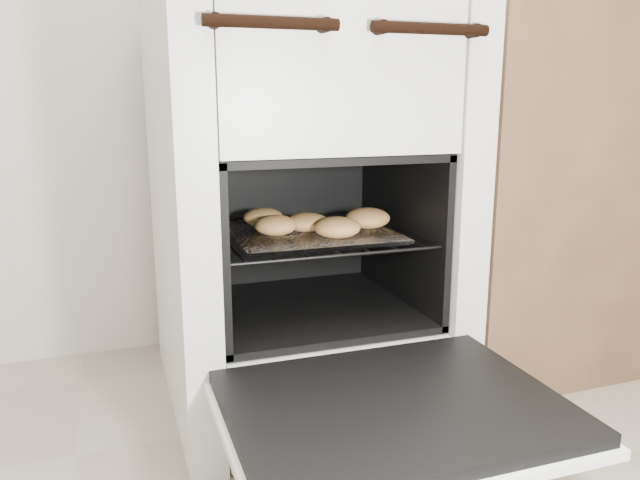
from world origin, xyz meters
The scene contains 6 objects.
stove centered at (0.17, 1.17, 0.45)m, with size 0.60×0.66×0.91m.
oven_door centered at (0.17, 0.66, 0.20)m, with size 0.54×0.42×0.04m.
oven_rack centered at (0.17, 1.10, 0.39)m, with size 0.43×0.42×0.01m.
foil_sheet centered at (0.17, 1.08, 0.40)m, with size 0.34×0.30×0.01m, color white.
baked_rolls centered at (0.17, 1.08, 0.42)m, with size 0.33×0.26×0.04m.
counter centered at (0.97, 1.24, 0.45)m, with size 0.90×0.60×0.90m, color brown.
Camera 1 is at (-0.24, -0.15, 0.68)m, focal length 35.00 mm.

